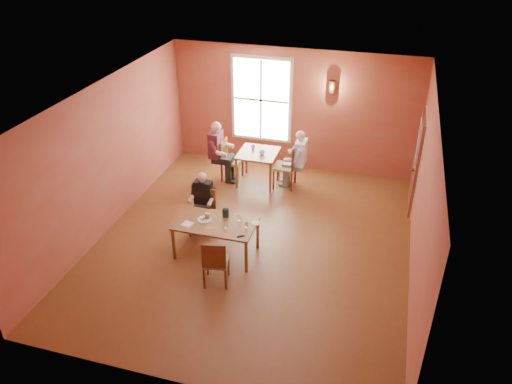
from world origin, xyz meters
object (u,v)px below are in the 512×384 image
(diner_maroon, at_px, (231,152))
(chair_empty, at_px, (216,260))
(chair_diner_maroon, at_px, (232,160))
(diner_main, at_px, (203,207))
(second_table, at_px, (258,167))
(main_table, at_px, (216,238))
(diner_white, at_px, (286,160))
(chair_diner_white, at_px, (285,166))
(chair_diner_main, at_px, (204,212))

(diner_maroon, bearing_deg, chair_empty, 14.62)
(chair_diner_maroon, distance_m, diner_maroon, 0.22)
(diner_main, relative_size, second_table, 1.31)
(diner_maroon, bearing_deg, main_table, 13.17)
(chair_diner_maroon, height_order, diner_maroon, diner_maroon)
(diner_main, bearing_deg, diner_white, -116.80)
(second_table, xyz_separation_m, chair_diner_white, (0.65, 0.00, 0.14))
(chair_diner_maroon, relative_size, diner_maroon, 0.70)
(second_table, bearing_deg, chair_empty, -85.52)
(diner_maroon, bearing_deg, chair_diner_main, 4.69)
(second_table, xyz_separation_m, chair_diner_maroon, (-0.65, 0.00, 0.10))
(diner_white, height_order, diner_maroon, diner_maroon)
(diner_main, bearing_deg, second_table, -101.97)
(main_table, bearing_deg, chair_diner_main, 127.57)
(chair_diner_main, xyz_separation_m, diner_white, (1.17, 2.29, 0.23))
(main_table, height_order, chair_empty, chair_empty)
(main_table, xyz_separation_m, diner_maroon, (-0.69, 2.94, 0.37))
(chair_diner_maroon, bearing_deg, diner_maroon, -90.00)
(diner_main, bearing_deg, diner_maroon, -85.37)
(chair_diner_main, relative_size, chair_empty, 0.96)
(main_table, distance_m, chair_diner_white, 3.02)
(diner_main, distance_m, chair_empty, 1.61)
(chair_diner_white, bearing_deg, diner_maroon, 90.00)
(chair_diner_white, distance_m, diner_white, 0.15)
(main_table, relative_size, chair_diner_white, 1.39)
(chair_diner_main, bearing_deg, second_table, -102.12)
(chair_diner_white, bearing_deg, second_table, 90.00)
(chair_diner_main, height_order, chair_diner_white, chair_diner_white)
(chair_diner_maroon, bearing_deg, diner_white, 90.00)
(diner_white, bearing_deg, main_table, 167.13)
(second_table, height_order, diner_white, diner_white)
(chair_diner_main, height_order, diner_main, diner_main)
(chair_diner_main, distance_m, chair_diner_white, 2.56)
(chair_diner_maroon, bearing_deg, chair_diner_white, 90.00)
(diner_main, distance_m, second_table, 2.38)
(chair_diner_main, distance_m, diner_main, 0.14)
(chair_empty, bearing_deg, chair_diner_maroon, 92.42)
(chair_diner_white, bearing_deg, diner_white, -90.00)
(main_table, bearing_deg, diner_main, 128.88)
(diner_main, xyz_separation_m, chair_diner_maroon, (-0.16, 2.32, -0.09))
(chair_diner_white, height_order, diner_white, diner_white)
(diner_white, distance_m, diner_maroon, 1.36)
(main_table, bearing_deg, second_table, 90.16)
(diner_main, height_order, chair_diner_white, diner_main)
(chair_diner_main, xyz_separation_m, diner_maroon, (-0.19, 2.29, 0.26))
(diner_white, height_order, chair_diner_maroon, diner_white)
(diner_maroon, bearing_deg, chair_diner_white, 90.00)
(main_table, xyz_separation_m, chair_diner_maroon, (-0.66, 2.94, 0.15))
(second_table, height_order, diner_maroon, diner_maroon)
(chair_diner_main, xyz_separation_m, chair_diner_maroon, (-0.16, 2.29, 0.05))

